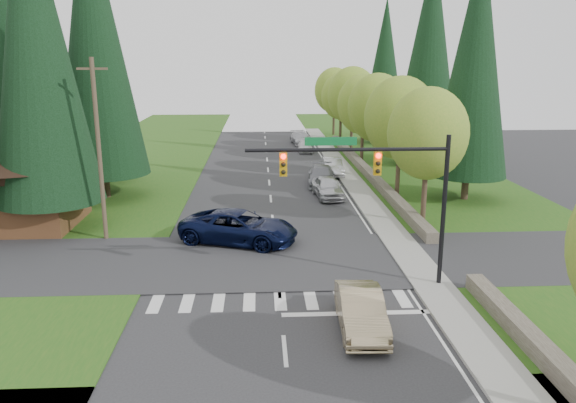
{
  "coord_description": "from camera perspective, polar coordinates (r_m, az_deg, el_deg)",
  "views": [
    {
      "loc": [
        -0.81,
        -18.69,
        9.9
      ],
      "look_at": [
        0.64,
        9.14,
        2.8
      ],
      "focal_mm": 35.0,
      "sensor_mm": 36.0,
      "label": 1
    }
  ],
  "objects": [
    {
      "name": "conifer_e_b",
      "position": [
        55.02,
        14.19,
        14.8
      ],
      "size": [
        6.12,
        6.12,
        19.8
      ],
      "color": "#38281C",
      "rests_on": "ground"
    },
    {
      "name": "cross_street",
      "position": [
        28.48,
        -1.18,
        -6.05
      ],
      "size": [
        120.0,
        8.0,
        0.1
      ],
      "primitive_type": "cube",
      "color": "#28282B",
      "rests_on": "ground"
    },
    {
      "name": "utility_pole",
      "position": [
        32.25,
        -18.66,
        5.06
      ],
      "size": [
        1.6,
        0.24,
        10.0
      ],
      "color": "#473828",
      "rests_on": "ground"
    },
    {
      "name": "conifer_w_c",
      "position": [
        42.23,
        -19.07,
        15.44
      ],
      "size": [
        6.46,
        6.46,
        20.8
      ],
      "color": "#38281C",
      "rests_on": "ground"
    },
    {
      "name": "sidewalk_east",
      "position": [
        42.57,
        7.53,
        0.81
      ],
      "size": [
        1.8,
        80.0,
        0.13
      ],
      "primitive_type": "cube",
      "color": "gray",
      "rests_on": "ground"
    },
    {
      "name": "parked_car_e",
      "position": [
        67.25,
        1.32,
        6.45
      ],
      "size": [
        2.59,
        5.22,
        1.46
      ],
      "primitive_type": "imported",
      "rotation": [
        0.0,
        0.0,
        0.11
      ],
      "color": "#ACACB1",
      "rests_on": "ground"
    },
    {
      "name": "conifer_w_a",
      "position": [
        34.9,
        -24.25,
        14.55
      ],
      "size": [
        6.12,
        6.12,
        19.8
      ],
      "color": "#38281C",
      "rests_on": "ground"
    },
    {
      "name": "parked_car_d",
      "position": [
        61.59,
        1.76,
        5.64
      ],
      "size": [
        1.59,
        3.77,
        1.27
      ],
      "primitive_type": "imported",
      "rotation": [
        0.0,
        0.0,
        -0.02
      ],
      "color": "white",
      "rests_on": "ground"
    },
    {
      "name": "ground",
      "position": [
        21.17,
        -0.45,
        -13.59
      ],
      "size": [
        120.0,
        120.0,
        0.0
      ],
      "primitive_type": "plane",
      "color": "#28282B",
      "rests_on": "ground"
    },
    {
      "name": "grass_west",
      "position": [
        41.75,
        -19.87,
        -0.25
      ],
      "size": [
        14.0,
        110.0,
        0.06
      ],
      "primitive_type": "cube",
      "color": "#225516",
      "rests_on": "ground"
    },
    {
      "name": "decid_tree_1",
      "position": [
        41.17,
        11.36,
        8.3
      ],
      "size": [
        5.2,
        5.2,
        8.8
      ],
      "color": "#38281C",
      "rests_on": "ground"
    },
    {
      "name": "conifer_w_e",
      "position": [
        48.52,
        -19.36,
        13.98
      ],
      "size": [
        5.78,
        5.78,
        18.8
      ],
      "color": "#38281C",
      "rests_on": "ground"
    },
    {
      "name": "traffic_signal",
      "position": [
        24.27,
        9.41,
        2.41
      ],
      "size": [
        8.7,
        0.37,
        6.8
      ],
      "color": "black",
      "rests_on": "ground"
    },
    {
      "name": "sedan_champagne",
      "position": [
        21.55,
        7.42,
        -10.94
      ],
      "size": [
        1.78,
        4.65,
        1.51
      ],
      "primitive_type": "imported",
      "rotation": [
        0.0,
        0.0,
        -0.04
      ],
      "color": "tan",
      "rests_on": "ground"
    },
    {
      "name": "decid_tree_6",
      "position": [
        75.47,
        4.72,
        11.18
      ],
      "size": [
        5.2,
        5.2,
        8.86
      ],
      "color": "#38281C",
      "rests_on": "ground"
    },
    {
      "name": "parked_car_a",
      "position": [
        41.18,
        4.07,
        1.45
      ],
      "size": [
        2.24,
        4.69,
        1.55
      ],
      "primitive_type": "imported",
      "rotation": [
        0.0,
        0.0,
        0.09
      ],
      "color": "#B8B9BD",
      "rests_on": "ground"
    },
    {
      "name": "decid_tree_4",
      "position": [
        61.65,
        6.57,
        10.63
      ],
      "size": [
        5.4,
        5.4,
        9.18
      ],
      "color": "#38281C",
      "rests_on": "ground"
    },
    {
      "name": "decid_tree_5",
      "position": [
        68.55,
        5.42,
        10.58
      ],
      "size": [
        4.8,
        4.8,
        8.3
      ],
      "color": "#38281C",
      "rests_on": "ground"
    },
    {
      "name": "curb_east",
      "position": [
        42.42,
        6.4,
        0.8
      ],
      "size": [
        0.2,
        80.0,
        0.13
      ],
      "primitive_type": "cube",
      "color": "gray",
      "rests_on": "ground"
    },
    {
      "name": "brown_building",
      "position": [
        37.18,
        -25.39,
        2.42
      ],
      "size": [
        8.4,
        8.4,
        5.4
      ],
      "color": "#4C2D19",
      "rests_on": "ground"
    },
    {
      "name": "grass_east",
      "position": [
        42.25,
        16.18,
        0.21
      ],
      "size": [
        14.0,
        110.0,
        0.06
      ],
      "primitive_type": "cube",
      "color": "#225516",
      "rests_on": "ground"
    },
    {
      "name": "conifer_e_c",
      "position": [
        68.32,
        9.8,
        13.58
      ],
      "size": [
        5.1,
        5.1,
        16.8
      ],
      "color": "#38281C",
      "rests_on": "ground"
    },
    {
      "name": "conifer_w_b",
      "position": [
        39.71,
        -26.17,
        12.72
      ],
      "size": [
        5.44,
        5.44,
        17.8
      ],
      "color": "#38281C",
      "rests_on": "ground"
    },
    {
      "name": "decid_tree_0",
      "position": [
        34.46,
        14.02,
        6.7
      ],
      "size": [
        4.8,
        4.8,
        8.37
      ],
      "color": "#38281C",
      "rests_on": "ground"
    },
    {
      "name": "decid_tree_2",
      "position": [
        47.9,
        9.08,
        9.36
      ],
      "size": [
        5.0,
        5.0,
        8.82
      ],
      "color": "#38281C",
      "rests_on": "ground"
    },
    {
      "name": "conifer_e_a",
      "position": [
        41.43,
        18.48,
        13.43
      ],
      "size": [
        5.44,
        5.44,
        17.8
      ],
      "color": "#38281C",
      "rests_on": "ground"
    },
    {
      "name": "stone_wall_north",
      "position": [
        50.51,
        7.82,
        3.26
      ],
      "size": [
        0.7,
        40.0,
        0.7
      ],
      "primitive_type": "cube",
      "color": "#4C4438",
      "rests_on": "ground"
    },
    {
      "name": "parked_car_b",
      "position": [
        45.33,
        3.42,
        2.62
      ],
      "size": [
        2.58,
        5.35,
        1.5
      ],
      "primitive_type": "imported",
      "rotation": [
        0.0,
        0.0,
        -0.09
      ],
      "color": "slate",
      "rests_on": "ground"
    },
    {
      "name": "suv_navy",
      "position": [
        31.05,
        -4.99,
        -2.61
      ],
      "size": [
        7.11,
        5.0,
        1.8
      ],
      "primitive_type": "imported",
      "rotation": [
        0.0,
        0.0,
        1.23
      ],
      "color": "black",
      "rests_on": "ground"
    },
    {
      "name": "stone_wall_south",
      "position": [
        20.64,
        25.46,
        -14.77
      ],
      "size": [
        0.7,
        14.0,
        0.7
      ],
      "primitive_type": "cube",
      "color": "#4C4438",
      "rests_on": "ground"
    },
    {
      "name": "parked_car_c",
      "position": [
        49.33,
        4.54,
        3.56
      ],
      "size": [
        1.59,
        4.54,
        1.5
      ],
      "primitive_type": "imported",
      "rotation": [
        0.0,
        0.0,
        0.0
      ],
      "color": "silver",
      "rests_on": "ground"
    },
    {
      "name": "decid_tree_3",
      "position": [
        54.78,
        7.66,
        9.73
      ],
      "size": [
        5.0,
        5.0,
        8.55
      ],
      "color": "#38281C",
      "rests_on": "ground"
    }
  ]
}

